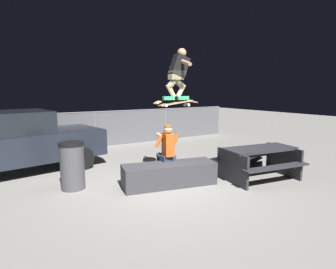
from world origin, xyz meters
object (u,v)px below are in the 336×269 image
object	(u,v)px
kicker_ramp	(235,164)
trash_bin	(72,166)
skateboard	(176,103)
parked_car	(14,142)
person_sitting_on_ledge	(166,149)
skater_airborne	(178,72)
picnic_table_back	(259,158)
ledge_box_main	(169,174)

from	to	relation	value
kicker_ramp	trash_bin	distance (m)	4.24
skateboard	kicker_ramp	bearing A→B (deg)	2.82
trash_bin	parked_car	world-z (taller)	parked_car
person_sitting_on_ledge	skateboard	bearing A→B (deg)	-39.80
skater_airborne	kicker_ramp	xyz separation A→B (m)	(1.97, 0.11, -2.41)
person_sitting_on_ledge	trash_bin	bearing A→B (deg)	164.25
picnic_table_back	parked_car	size ratio (longest dim) A/B	0.43
ledge_box_main	picnic_table_back	size ratio (longest dim) A/B	1.08
trash_bin	kicker_ramp	bearing A→B (deg)	-8.14
skateboard	trash_bin	bearing A→B (deg)	162.05
trash_bin	picnic_table_back	bearing A→B (deg)	-22.86
picnic_table_back	parked_car	bearing A→B (deg)	143.08
skateboard	parked_car	world-z (taller)	skateboard
kicker_ramp	picnic_table_back	world-z (taller)	picnic_table_back
ledge_box_main	skateboard	distance (m)	1.59
skateboard	kicker_ramp	xyz separation A→B (m)	(2.02, 0.10, -1.73)
skateboard	skater_airborne	distance (m)	0.69
skater_airborne	trash_bin	distance (m)	3.04
skateboard	picnic_table_back	bearing A→B (deg)	-28.48
skater_airborne	parked_car	bearing A→B (deg)	139.49
kicker_ramp	ledge_box_main	bearing A→B (deg)	-172.44
trash_bin	parked_car	size ratio (longest dim) A/B	0.23
skateboard	trash_bin	distance (m)	2.60
ledge_box_main	kicker_ramp	distance (m)	2.36
ledge_box_main	skater_airborne	distance (m)	2.27
ledge_box_main	person_sitting_on_ledge	bearing A→B (deg)	67.81
trash_bin	skateboard	bearing A→B (deg)	-17.95
skater_airborne	person_sitting_on_ledge	bearing A→B (deg)	147.12
skateboard	kicker_ramp	distance (m)	2.66
skater_airborne	trash_bin	size ratio (longest dim) A/B	1.11
picnic_table_back	trash_bin	distance (m)	4.22
skateboard	parked_car	xyz separation A→B (m)	(-3.10, 2.69, -1.00)
ledge_box_main	parked_car	distance (m)	4.07
person_sitting_on_ledge	skater_airborne	distance (m)	1.76
picnic_table_back	skateboard	bearing A→B (deg)	151.52
person_sitting_on_ledge	ledge_box_main	bearing A→B (deg)	-112.19
skater_airborne	parked_car	size ratio (longest dim) A/B	0.25
person_sitting_on_ledge	picnic_table_back	world-z (taller)	person_sitting_on_ledge
kicker_ramp	parked_car	distance (m)	5.79
ledge_box_main	parked_car	bearing A→B (deg)	133.94
picnic_table_back	skater_airborne	bearing A→B (deg)	150.87
ledge_box_main	parked_car	xyz separation A→B (m)	(-2.80, 2.90, 0.54)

